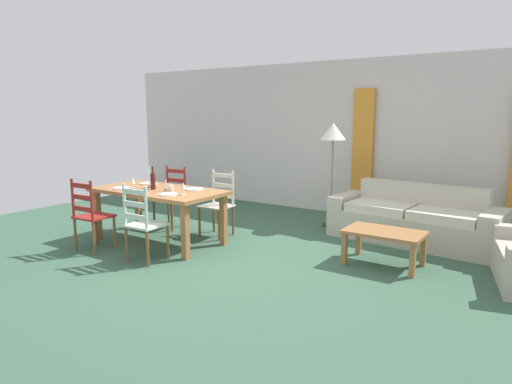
% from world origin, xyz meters
% --- Properties ---
extents(ground_plane, '(9.60, 9.60, 0.02)m').
position_xyz_m(ground_plane, '(0.00, 0.00, -0.01)').
color(ground_plane, '#375A45').
extents(wall_far, '(9.60, 0.16, 2.70)m').
position_xyz_m(wall_far, '(0.00, 3.30, 1.35)').
color(wall_far, silver).
rests_on(wall_far, ground_plane).
extents(curtain_panel_left, '(0.35, 0.08, 2.20)m').
position_xyz_m(curtain_panel_left, '(0.56, 3.16, 1.10)').
color(curtain_panel_left, orange).
rests_on(curtain_panel_left, ground_plane).
extents(dining_table, '(1.90, 0.96, 0.75)m').
position_xyz_m(dining_table, '(-1.21, 0.08, 0.66)').
color(dining_table, '#9E693B').
rests_on(dining_table, ground_plane).
extents(dining_chair_near_left, '(0.44, 0.42, 0.96)m').
position_xyz_m(dining_chair_near_left, '(-1.64, -0.71, 0.48)').
color(dining_chair_near_left, maroon).
rests_on(dining_chair_near_left, ground_plane).
extents(dining_chair_near_right, '(0.43, 0.41, 0.96)m').
position_xyz_m(dining_chair_near_right, '(-0.73, -0.64, 0.48)').
color(dining_chair_near_right, silver).
rests_on(dining_chair_near_right, ground_plane).
extents(dining_chair_far_left, '(0.45, 0.43, 0.96)m').
position_xyz_m(dining_chair_far_left, '(-1.67, 0.81, 0.48)').
color(dining_chair_far_left, maroon).
rests_on(dining_chair_far_left, ground_plane).
extents(dining_chair_far_right, '(0.43, 0.41, 0.96)m').
position_xyz_m(dining_chair_far_right, '(-0.74, 0.82, 0.48)').
color(dining_chair_far_right, beige).
rests_on(dining_chair_far_right, ground_plane).
extents(dinner_plate_near_left, '(0.24, 0.24, 0.02)m').
position_xyz_m(dinner_plate_near_left, '(-1.66, -0.17, 0.76)').
color(dinner_plate_near_left, white).
rests_on(dinner_plate_near_left, dining_table).
extents(fork_near_left, '(0.02, 0.17, 0.01)m').
position_xyz_m(fork_near_left, '(-1.81, -0.17, 0.75)').
color(fork_near_left, silver).
rests_on(fork_near_left, dining_table).
extents(dinner_plate_near_right, '(0.24, 0.24, 0.02)m').
position_xyz_m(dinner_plate_near_right, '(-0.76, -0.17, 0.76)').
color(dinner_plate_near_right, white).
rests_on(dinner_plate_near_right, dining_table).
extents(fork_near_right, '(0.02, 0.17, 0.01)m').
position_xyz_m(fork_near_right, '(-0.91, -0.17, 0.75)').
color(fork_near_right, silver).
rests_on(fork_near_right, dining_table).
extents(dinner_plate_far_left, '(0.24, 0.24, 0.02)m').
position_xyz_m(dinner_plate_far_left, '(-1.66, 0.33, 0.76)').
color(dinner_plate_far_left, white).
rests_on(dinner_plate_far_left, dining_table).
extents(fork_far_left, '(0.03, 0.17, 0.01)m').
position_xyz_m(fork_far_left, '(-1.81, 0.33, 0.75)').
color(fork_far_left, silver).
rests_on(fork_far_left, dining_table).
extents(dinner_plate_far_right, '(0.24, 0.24, 0.02)m').
position_xyz_m(dinner_plate_far_right, '(-0.76, 0.33, 0.76)').
color(dinner_plate_far_right, white).
rests_on(dinner_plate_far_right, dining_table).
extents(fork_far_right, '(0.03, 0.17, 0.01)m').
position_xyz_m(fork_far_right, '(-0.91, 0.33, 0.75)').
color(fork_far_right, silver).
rests_on(fork_far_right, dining_table).
extents(wine_bottle, '(0.07, 0.07, 0.32)m').
position_xyz_m(wine_bottle, '(-1.26, 0.04, 0.87)').
color(wine_bottle, '#471919').
rests_on(wine_bottle, dining_table).
extents(wine_glass_near_left, '(0.06, 0.06, 0.16)m').
position_xyz_m(wine_glass_near_left, '(-1.54, -0.07, 0.86)').
color(wine_glass_near_left, white).
rests_on(wine_glass_near_left, dining_table).
extents(wine_glass_near_right, '(0.06, 0.06, 0.16)m').
position_xyz_m(wine_glass_near_right, '(-0.61, -0.04, 0.86)').
color(wine_glass_near_right, white).
rests_on(wine_glass_near_right, dining_table).
extents(coffee_cup_primary, '(0.07, 0.07, 0.09)m').
position_xyz_m(coffee_cup_primary, '(-0.91, 0.03, 0.80)').
color(coffee_cup_primary, beige).
rests_on(coffee_cup_primary, dining_table).
extents(candle_tall, '(0.05, 0.05, 0.30)m').
position_xyz_m(candle_tall, '(-1.39, 0.10, 0.84)').
color(candle_tall, '#998C66').
rests_on(candle_tall, dining_table).
extents(candle_short, '(0.05, 0.05, 0.15)m').
position_xyz_m(candle_short, '(-1.01, 0.04, 0.79)').
color(candle_short, '#998C66').
rests_on(candle_short, dining_table).
extents(couch, '(2.34, 1.00, 0.80)m').
position_xyz_m(couch, '(1.76, 2.08, 0.29)').
color(couch, '#B9B49E').
rests_on(couch, ground_plane).
extents(coffee_table, '(0.90, 0.56, 0.42)m').
position_xyz_m(coffee_table, '(1.73, 0.86, 0.36)').
color(coffee_table, '#9E693B').
rests_on(coffee_table, ground_plane).
extents(standing_lamp, '(0.40, 0.40, 1.64)m').
position_xyz_m(standing_lamp, '(0.41, 2.26, 1.41)').
color(standing_lamp, '#332D28').
rests_on(standing_lamp, ground_plane).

